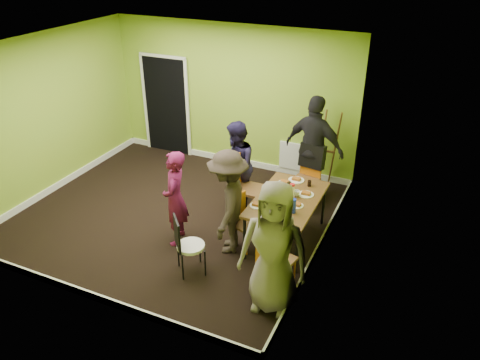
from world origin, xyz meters
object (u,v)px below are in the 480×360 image
at_px(chair_front_end, 274,258).
at_px(chair_bentwood, 186,243).
at_px(chair_left_near, 242,218).
at_px(person_standing, 175,198).
at_px(person_left_near, 228,202).
at_px(chair_back_end, 311,162).
at_px(thermos, 292,192).
at_px(person_left_far, 236,166).
at_px(easel, 323,149).
at_px(person_back_end, 314,148).
at_px(dining_table, 287,201).
at_px(person_front_end, 274,248).
at_px(orange_bottle, 290,192).
at_px(chair_left_far, 244,182).
at_px(blue_bottle, 293,206).

distance_m(chair_front_end, chair_bentwood, 1.24).
bearing_deg(chair_left_near, chair_bentwood, -8.16).
xyz_separation_m(person_standing, person_left_near, (0.80, 0.14, 0.05)).
bearing_deg(chair_back_end, thermos, 103.49).
bearing_deg(chair_back_end, chair_left_near, 82.58).
bearing_deg(person_left_far, person_left_near, -4.56).
bearing_deg(person_left_far, easel, 115.67).
bearing_deg(chair_front_end, person_left_far, 139.09).
bearing_deg(chair_back_end, person_back_end, -79.96).
height_order(chair_back_end, person_left_far, person_left_far).
bearing_deg(dining_table, person_left_far, 151.47).
relative_size(thermos, person_left_near, 0.12).
distance_m(dining_table, person_front_end, 1.47).
relative_size(dining_table, orange_bottle, 21.02).
bearing_deg(easel, chair_back_end, -94.82).
xyz_separation_m(chair_left_far, chair_left_near, (0.34, -0.82, -0.13)).
height_order(dining_table, chair_left_near, chair_left_near).
bearing_deg(chair_bentwood, person_left_far, 141.68).
distance_m(blue_bottle, person_left_far, 1.63).
relative_size(chair_back_end, person_back_end, 0.57).
bearing_deg(thermos, chair_back_end, 94.23).
distance_m(chair_bentwood, person_front_end, 1.38).
bearing_deg(easel, person_front_end, -84.71).
height_order(chair_front_end, chair_bentwood, chair_front_end).
xyz_separation_m(chair_front_end, person_front_end, (0.08, -0.23, 0.32)).
distance_m(chair_front_end, person_standing, 1.83).
bearing_deg(orange_bottle, chair_back_end, 91.79).
xyz_separation_m(chair_left_near, person_left_far, (-0.56, 0.99, 0.30)).
bearing_deg(chair_left_far, blue_bottle, 54.73).
bearing_deg(blue_bottle, person_front_end, -83.67).
bearing_deg(person_left_far, orange_bottle, 43.29).
xyz_separation_m(chair_left_far, person_front_end, (1.21, -1.85, 0.27)).
xyz_separation_m(dining_table, person_front_end, (0.32, -1.42, 0.19)).
xyz_separation_m(chair_front_end, thermos, (-0.19, 1.23, 0.29)).
xyz_separation_m(dining_table, thermos, (0.05, 0.05, 0.15)).
height_order(person_left_far, person_left_near, person_left_near).
bearing_deg(thermos, person_standing, -154.70).
bearing_deg(blue_bottle, chair_front_end, -87.28).
distance_m(blue_bottle, orange_bottle, 0.54).
xyz_separation_m(easel, blue_bottle, (0.19, -2.28, 0.10)).
xyz_separation_m(chair_left_near, thermos, (0.61, 0.43, 0.37)).
distance_m(orange_bottle, person_left_near, 0.99).
distance_m(chair_back_end, person_front_end, 2.77).
height_order(chair_left_near, orange_bottle, chair_left_near).
height_order(chair_left_far, chair_left_near, chair_left_far).
relative_size(person_left_near, person_back_end, 0.86).
distance_m(chair_back_end, person_standing, 2.50).
bearing_deg(person_back_end, person_standing, 69.05).
relative_size(chair_left_far, blue_bottle, 5.02).
bearing_deg(chair_bentwood, chair_left_far, 134.67).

